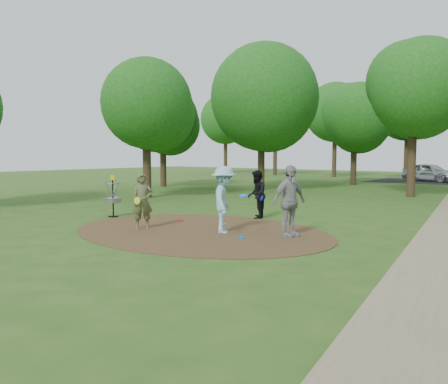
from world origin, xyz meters
The scene contains 12 objects.
ground centered at (0.00, 0.00, 0.00)m, with size 100.00×100.00×0.00m, color #2D5119.
dirt_clearing centered at (0.00, 0.00, 0.01)m, with size 8.40×8.40×0.02m, color #47301C.
player_observer_with_disc centered at (-1.59, -0.82, 0.86)m, with size 0.71×0.75×1.73m.
player_throwing_with_disc centered at (0.79, 0.21, 0.98)m, with size 1.51×1.46×1.97m.
player_walking_with_disc centered at (-0.10, 3.22, 0.87)m, with size 0.97×1.05×1.73m.
player_waiting_with_disc centered at (2.59, 0.84, 1.00)m, with size 0.78×1.26×2.01m.
disc_ground_cyan centered at (-0.18, 1.39, 0.03)m, with size 0.22×0.22×0.02m, color #1998C9.
disc_ground_blue centered at (1.71, -0.20, 0.03)m, with size 0.22×0.22×0.02m, color blue.
disc_ground_red centered at (-1.79, 1.05, 0.03)m, with size 0.22×0.22×0.02m, color red.
car_left centered at (-0.45, 29.88, 0.78)m, with size 1.85×4.59×1.57m, color #AAADB2.
disc_golf_basket centered at (-4.50, 0.30, 0.87)m, with size 0.63×0.63×1.54m.
tree_ring centered at (1.34, 8.41, 5.18)m, with size 36.94×45.29×9.05m.
Camera 1 is at (8.60, -9.73, 2.31)m, focal length 35.00 mm.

